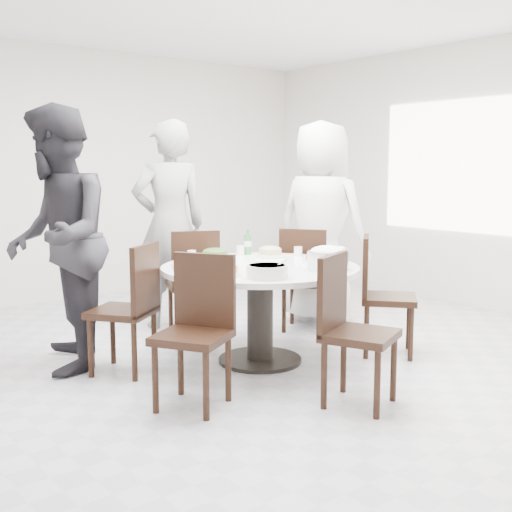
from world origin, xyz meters
TOP-DOWN VIEW (x-y plane):
  - floor at (0.00, 0.00)m, footprint 6.00×6.00m
  - wall_back at (0.00, 3.00)m, footprint 6.00×0.01m
  - wall_right at (3.00, 0.00)m, footprint 0.01×6.00m
  - window at (2.98, 0.00)m, footprint 0.04×2.20m
  - dining_table at (-0.02, -0.18)m, footprint 1.50×1.50m
  - chair_ne at (0.93, 0.32)m, footprint 0.59×0.59m
  - chair_n at (0.02, 0.84)m, footprint 0.55×0.55m
  - chair_nw at (-0.96, 0.25)m, footprint 0.59×0.59m
  - chair_sw at (-0.95, -0.65)m, footprint 0.58×0.58m
  - chair_s at (-0.10, -1.28)m, footprint 0.55×0.55m
  - chair_se at (0.91, -0.66)m, footprint 0.59×0.59m
  - diner_right at (1.23, 0.45)m, footprint 0.86×1.08m
  - diner_middle at (0.03, 1.22)m, footprint 0.79×0.62m
  - diner_left at (-1.29, 0.60)m, footprint 1.05×1.16m
  - dish_greens at (-0.10, 0.30)m, footprint 0.26×0.26m
  - dish_pale at (0.34, 0.14)m, footprint 0.25×0.25m
  - dish_orange at (-0.44, -0.02)m, footprint 0.24×0.24m
  - dish_redbrown at (0.42, -0.37)m, footprint 0.28×0.28m
  - dish_tofu at (-0.49, -0.36)m, footprint 0.26×0.26m
  - rice_bowl at (0.26, -0.61)m, footprint 0.30×0.30m
  - soup_bowl at (-0.32, -0.62)m, footprint 0.28×0.28m
  - beverage_bottle at (0.29, 0.38)m, footprint 0.06×0.06m
  - tea_cups at (-0.05, 0.48)m, footprint 0.07×0.07m
  - chopsticks at (-0.06, 0.50)m, footprint 0.24×0.04m

SIDE VIEW (x-z plane):
  - floor at x=0.00m, z-range -0.01..0.01m
  - dining_table at x=-0.02m, z-range 0.00..0.75m
  - chair_ne at x=0.93m, z-range 0.00..0.95m
  - chair_n at x=0.02m, z-range 0.00..0.95m
  - chair_nw at x=-0.96m, z-range 0.00..0.95m
  - chair_sw at x=-0.95m, z-range 0.00..0.95m
  - chair_s at x=-0.10m, z-range 0.00..0.95m
  - chair_se at x=0.91m, z-range 0.00..0.95m
  - chopsticks at x=-0.06m, z-range 0.75..0.76m
  - dish_orange at x=-0.44m, z-range 0.75..0.81m
  - dish_pale at x=0.34m, z-range 0.75..0.82m
  - dish_tofu at x=-0.49m, z-range 0.75..0.82m
  - dish_greens at x=-0.10m, z-range 0.75..0.82m
  - dish_redbrown at x=0.42m, z-range 0.75..0.82m
  - tea_cups at x=-0.05m, z-range 0.75..0.83m
  - soup_bowl at x=-0.32m, z-range 0.75..0.84m
  - rice_bowl at x=0.26m, z-range 0.75..0.88m
  - beverage_bottle at x=0.29m, z-range 0.75..0.97m
  - diner_middle at x=0.03m, z-range 0.00..1.92m
  - diner_right at x=1.23m, z-range 0.00..1.92m
  - diner_left at x=-1.29m, z-range 0.00..1.94m
  - wall_back at x=0.00m, z-range 0.00..2.80m
  - wall_right at x=3.00m, z-range 0.00..2.80m
  - window at x=2.98m, z-range 0.80..2.20m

